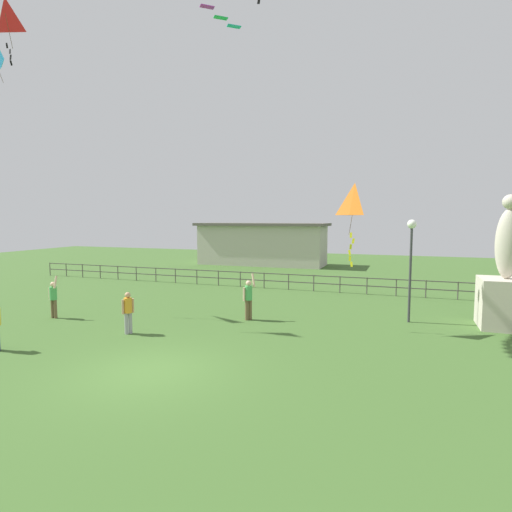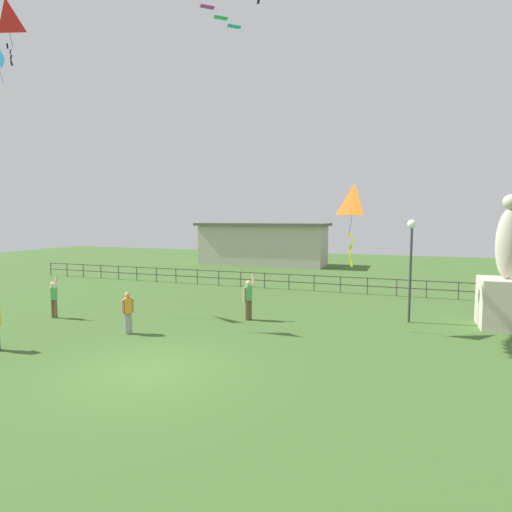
% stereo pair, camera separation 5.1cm
% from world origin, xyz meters
% --- Properties ---
extents(ground_plane, '(80.00, 80.00, 0.00)m').
position_xyz_m(ground_plane, '(0.00, 0.00, 0.00)').
color(ground_plane, '#3D6028').
extents(statue_monument, '(1.82, 1.82, 5.12)m').
position_xyz_m(statue_monument, '(10.29, 8.52, 1.54)').
color(statue_monument, beige).
rests_on(statue_monument, ground_plane).
extents(lamppost, '(0.36, 0.36, 4.17)m').
position_xyz_m(lamppost, '(6.84, 8.24, 3.06)').
color(lamppost, '#38383D').
rests_on(lamppost, ground_plane).
extents(person_0, '(0.48, 0.43, 1.94)m').
position_xyz_m(person_0, '(0.55, 6.39, 0.98)').
color(person_0, brown).
rests_on(person_0, ground_plane).
extents(person_1, '(0.47, 0.30, 1.82)m').
position_xyz_m(person_1, '(-7.34, 3.92, 0.91)').
color(person_1, brown).
rests_on(person_1, ground_plane).
extents(person_2, '(0.29, 0.42, 1.54)m').
position_xyz_m(person_2, '(-2.87, 2.97, 0.89)').
color(person_2, '#99999E').
rests_on(person_2, ground_plane).
extents(kite_0, '(0.85, 1.15, 3.08)m').
position_xyz_m(kite_0, '(4.74, 6.70, 4.72)').
color(kite_0, orange).
extents(kite_2, '(0.94, 0.67, 2.52)m').
position_xyz_m(kite_2, '(-8.45, 3.27, 12.16)').
color(kite_2, red).
extents(waterfront_railing, '(36.00, 0.06, 0.95)m').
position_xyz_m(waterfront_railing, '(-0.40, 14.00, 0.63)').
color(waterfront_railing, '#4C4742').
rests_on(waterfront_railing, ground_plane).
extents(pavilion_building, '(11.82, 4.24, 3.77)m').
position_xyz_m(pavilion_building, '(-5.53, 26.00, 1.91)').
color(pavilion_building, '#B7B2A3').
rests_on(pavilion_building, ground_plane).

